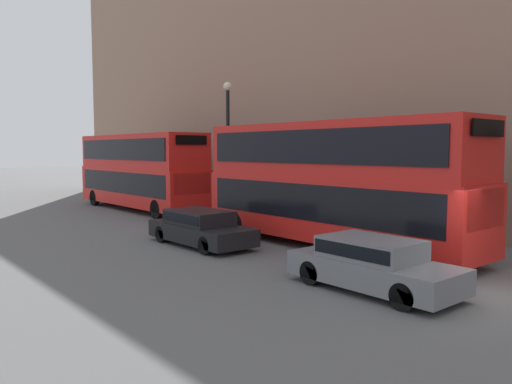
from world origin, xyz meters
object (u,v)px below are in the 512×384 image
bus_second_in_queue (140,169)px  car_hatchback (200,227)px  car_dark_sedan (373,263)px  bus_leading (331,179)px

bus_second_in_queue → car_hatchback: bearing=-106.6°
car_dark_sedan → car_hatchback: car_dark_sedan is taller
bus_second_in_queue → car_hatchback: 12.01m
bus_second_in_queue → car_dark_sedan: 19.54m
bus_leading → car_dark_sedan: (-3.40, -4.41, -1.78)m
bus_second_in_queue → car_dark_sedan: bus_second_in_queue is taller
bus_leading → bus_second_in_queue: (-0.00, 14.76, -0.06)m
bus_leading → car_hatchback: size_ratio=2.43×
bus_second_in_queue → car_hatchback: size_ratio=2.42×
bus_leading → car_dark_sedan: bearing=-127.6°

